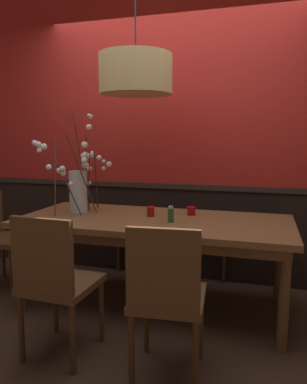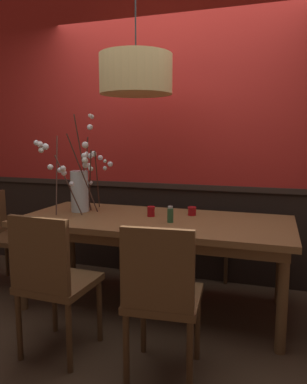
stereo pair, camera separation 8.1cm
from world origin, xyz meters
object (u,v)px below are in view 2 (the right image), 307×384
object	(u,v)px
chair_head_west_end	(2,233)
vase_with_blossoms	(79,186)
candle_holder_nearer_edge	(192,211)
dining_table	(154,228)
chair_near_side_left	(52,278)
condiment_bottle	(170,215)
chair_far_side_left	(147,219)
pendant_lamp	(136,75)
candle_holder_nearer_center	(151,211)
chair_far_side_right	(212,222)
chair_near_side_right	(162,294)

from	to	relation	value
chair_head_west_end	vase_with_blossoms	xyz separation A→B (m)	(0.79, 0.06, 0.47)
candle_holder_nearer_edge	dining_table	bearing A→B (deg)	-141.27
chair_near_side_left	condiment_bottle	bearing A→B (deg)	55.43
chair_far_side_left	pendant_lamp	size ratio (longest dim) A/B	0.72
dining_table	candle_holder_nearer_edge	xyz separation A→B (m)	(0.27, 0.21, 0.12)
chair_near_side_left	condiment_bottle	distance (m)	0.99
chair_near_side_left	candle_holder_nearer_center	size ratio (longest dim) A/B	11.04
chair_head_west_end	pendant_lamp	size ratio (longest dim) A/B	0.69
chair_head_west_end	chair_near_side_left	distance (m)	1.42
dining_table	chair_near_side_left	size ratio (longest dim) A/B	2.32
chair_far_side_right	chair_near_side_left	distance (m)	1.90
chair_head_west_end	condiment_bottle	distance (m)	1.68
pendant_lamp	chair_far_side_right	bearing A→B (deg)	61.65
chair_far_side_left	candle_holder_nearer_edge	world-z (taller)	chair_far_side_left
vase_with_blossoms	candle_holder_nearer_center	size ratio (longest dim) A/B	9.90
chair_near_side_right	chair_near_side_left	world-z (taller)	same
vase_with_blossoms	candle_holder_nearer_center	bearing A→B (deg)	0.62
dining_table	candle_holder_nearer_edge	distance (m)	0.36
dining_table	chair_far_side_left	bearing A→B (deg)	112.12
vase_with_blossoms	candle_holder_nearer_center	world-z (taller)	vase_with_blossoms
dining_table	candle_holder_nearer_center	size ratio (longest dim) A/B	25.64
dining_table	candle_holder_nearer_center	world-z (taller)	candle_holder_nearer_center
chair_far_side_right	candle_holder_nearer_center	world-z (taller)	chair_far_side_right
dining_table	chair_near_side_left	world-z (taller)	chair_near_side_left
condiment_bottle	pendant_lamp	xyz separation A→B (m)	(-0.31, 0.10, 1.06)
chair_near_side_right	pendant_lamp	distance (m)	1.68
candle_holder_nearer_center	vase_with_blossoms	bearing A→B (deg)	-179.38
pendant_lamp	chair_head_west_end	bearing A→B (deg)	-179.61
dining_table	candle_holder_nearer_center	bearing A→B (deg)	122.66
pendant_lamp	chair_near_side_right	bearing A→B (deg)	-61.63
chair_near_side_right	chair_near_side_left	size ratio (longest dim) A/B	1.00
candle_holder_nearer_edge	pendant_lamp	distance (m)	1.17
chair_head_west_end	dining_table	bearing A→B (deg)	-0.13
vase_with_blossoms	condiment_bottle	xyz separation A→B (m)	(0.86, -0.15, -0.17)
chair_near_side_right	chair_far_side_right	bearing A→B (deg)	90.34
chair_near_side_right	candle_holder_nearer_edge	distance (m)	1.13
chair_near_side_left	candle_holder_nearer_center	bearing A→B (deg)	70.62
chair_near_side_right	candle_holder_nearer_center	world-z (taller)	chair_near_side_right
chair_near_side_left	chair_far_side_right	bearing A→B (deg)	68.24
candle_holder_nearer_center	chair_near_side_right	bearing A→B (deg)	-68.13
dining_table	chair_near_side_left	bearing A→B (deg)	-113.34
chair_far_side_right	candle_holder_nearer_center	bearing A→B (deg)	-114.37
chair_far_side_left	chair_near_side_left	xyz separation A→B (m)	(-0.01, -1.77, 0.01)
pendant_lamp	condiment_bottle	bearing A→B (deg)	-17.82
candle_holder_nearer_center	pendant_lamp	bearing A→B (deg)	-150.92
chair_far_side_right	vase_with_blossoms	size ratio (longest dim) A/B	1.13
chair_near_side_right	candle_holder_nearer_edge	size ratio (longest dim) A/B	12.71
chair_far_side_right	chair_near_side_right	bearing A→B (deg)	-89.66
chair_far_side_left	candle_holder_nearer_center	bearing A→B (deg)	-68.85
chair_near_side_right	vase_with_blossoms	world-z (taller)	vase_with_blossoms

